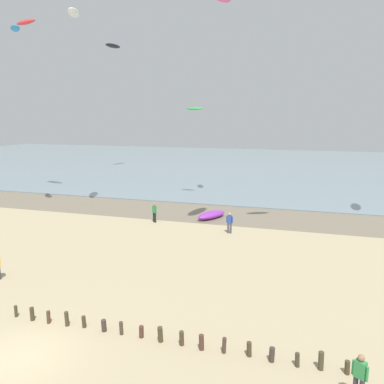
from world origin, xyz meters
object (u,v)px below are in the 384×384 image
Objects in this scene: kite_aloft_6 at (195,108)px; kite_aloft_4 at (74,13)px; kite_aloft_3 at (26,22)px; person_left_flank at (359,376)px; kite_aloft_5 at (15,28)px; person_mid_beach at (154,212)px; kite_aloft_1 at (113,46)px; grounded_kite at (211,215)px; person_by_waterline at (230,222)px.

kite_aloft_4 is at bearing -134.00° from kite_aloft_6.
person_left_flank is at bearing 159.14° from kite_aloft_3.
kite_aloft_5 is (-27.58, 18.21, 16.07)m from person_left_flank.
kite_aloft_3 is 11.18m from kite_aloft_4.
kite_aloft_1 is at bearing 122.72° from person_mid_beach.
kite_aloft_1 is (-32.82, 46.74, 19.49)m from person_left_flank.
person_left_flank is at bearing -135.44° from kite_aloft_1.
kite_aloft_5 is (-17.46, -3.00, 16.66)m from grounded_kite.
grounded_kite is at bearing 115.51° from person_left_flank.
person_mid_beach reaches higher than grounded_kite.
person_mid_beach is at bearing 45.29° from kite_aloft_5.
kite_aloft_3 is 1.32× the size of kite_aloft_5.
grounded_kite is at bearing 53.70° from kite_aloft_5.
kite_aloft_3 reaches higher than grounded_kite.
kite_aloft_1 reaches higher than kite_aloft_5.
kite_aloft_3 is (-17.28, 6.68, 18.38)m from person_mid_beach.
kite_aloft_5 is at bearing 80.66° from kite_aloft_4.
person_left_flank is 0.51× the size of grounded_kite.
person_mid_beach is 20.61m from kite_aloft_5.
kite_aloft_3 reaches higher than kite_aloft_6.
person_mid_beach is 26.10m from kite_aloft_3.
kite_aloft_5 is (-5.21, -1.33, -1.25)m from kite_aloft_4.
kite_aloft_1 is at bearing -2.62° from kite_aloft_4.
kite_aloft_5 reaches higher than person_left_flank.
kite_aloft_1 is (-22.70, 25.54, 20.07)m from grounded_kite.
grounded_kite is 13.15m from kite_aloft_6.
kite_aloft_5 is at bearing 139.46° from kite_aloft_3.
kite_aloft_4 reaches higher than person_mid_beach.
person_by_waterline is at bearing -122.71° from kite_aloft_4.
kite_aloft_5 is at bearing -144.08° from kite_aloft_6.
kite_aloft_3 is at bearing 141.76° from person_left_flank.
kite_aloft_6 is at bearing -123.74° from grounded_kite.
grounded_kite is 1.12× the size of kite_aloft_4.
person_left_flank is 34.38m from kite_aloft_4.
kite_aloft_4 is (-12.25, -1.67, 17.90)m from grounded_kite.
kite_aloft_6 is at bearing 115.74° from person_left_flank.
kite_aloft_3 is 20.52m from kite_aloft_6.
person_by_waterline is 22.85m from kite_aloft_4.
kite_aloft_5 is (-12.90, -0.30, 16.07)m from person_mid_beach.
person_left_flank is 36.75m from kite_aloft_5.
grounded_kite is (-2.47, 4.03, -0.58)m from person_by_waterline.
kite_aloft_6 is (-6.37, 11.89, 9.21)m from person_by_waterline.
person_mid_beach is 14.03m from kite_aloft_6.
kite_aloft_5 reaches higher than person_by_waterline.
kite_aloft_6 is at bearing -150.40° from kite_aloft_3.
kite_aloft_6 is (-14.02, 29.07, 9.21)m from person_left_flank.
person_mid_beach is at bearing 176.24° from kite_aloft_3.
kite_aloft_1 reaches higher than person_left_flank.
person_left_flank is at bearing -154.75° from kite_aloft_4.
kite_aloft_4 reaches higher than kite_aloft_5.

